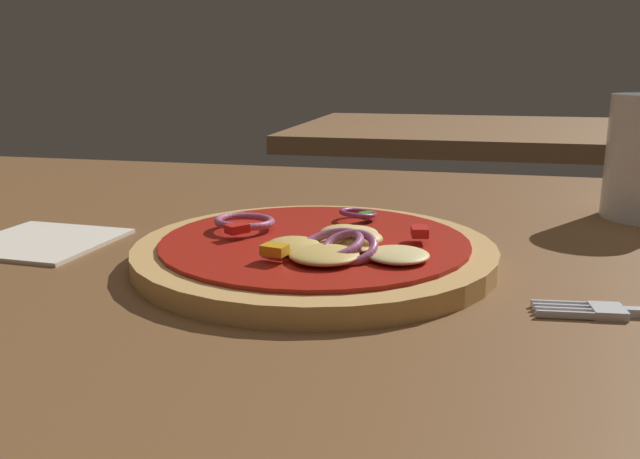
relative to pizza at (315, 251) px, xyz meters
The scene contains 4 objects.
dining_table 0.04m from the pizza, 12.01° to the left, with size 1.25×0.85×0.04m.
pizza is the anchor object (origin of this frame).
napkin 0.22m from the pizza, behind, with size 0.11×0.11×0.00m.
background_table 1.12m from the pizza, 83.31° to the left, with size 0.84×0.63×0.04m.
Camera 1 is at (0.08, -0.44, 0.17)m, focal length 37.23 mm.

